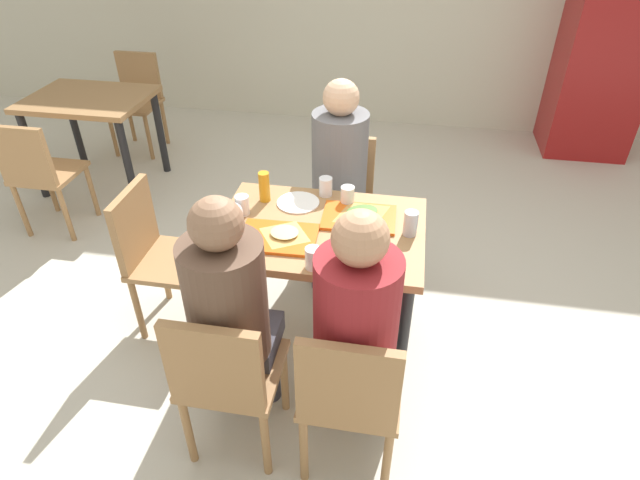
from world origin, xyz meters
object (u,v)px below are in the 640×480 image
at_px(main_table, 320,247).
at_px(plastic_cup_c, 242,205).
at_px(chair_left_end, 157,250).
at_px(drink_fridge, 608,44).
at_px(tray_red_far, 359,217).
at_px(background_table, 91,112).
at_px(pizza_slice_a, 284,233).
at_px(chair_far_side, 341,195).
at_px(tray_red_near, 278,237).
at_px(foil_bundle, 233,212).
at_px(background_chair_near, 39,170).
at_px(pizza_slice_b, 362,212).
at_px(background_chair_far, 137,95).
at_px(person_in_red, 231,306).
at_px(paper_plate_center, 298,203).
at_px(plastic_cup_a, 326,187).
at_px(plastic_cup_d, 347,196).
at_px(paper_plate_near_edge, 345,255).
at_px(chair_near_left, 226,375).
at_px(person_in_brown_jacket, 357,322).
at_px(condiment_bottle, 264,187).
at_px(person_far_side, 339,170).
at_px(plastic_cup_b, 313,258).
at_px(chair_near_right, 350,393).

bearing_deg(main_table, plastic_cup_c, 172.22).
bearing_deg(chair_left_end, drink_fridge, 45.12).
xyz_separation_m(tray_red_far, background_table, (-2.23, 1.34, -0.13)).
relative_size(main_table, pizza_slice_a, 4.42).
height_order(chair_far_side, tray_red_far, chair_far_side).
height_order(main_table, tray_red_near, tray_red_near).
distance_m(foil_bundle, background_chair_near, 1.81).
distance_m(chair_far_side, tray_red_near, 0.93).
bearing_deg(pizza_slice_b, background_chair_far, 137.53).
relative_size(person_in_red, paper_plate_center, 5.70).
relative_size(plastic_cup_a, plastic_cup_d, 1.00).
bearing_deg(tray_red_far, pizza_slice_b, 61.09).
xyz_separation_m(pizza_slice_a, background_chair_far, (-1.91, 2.30, -0.27)).
distance_m(chair_left_end, plastic_cup_c, 0.57).
height_order(paper_plate_near_edge, plastic_cup_d, plastic_cup_d).
distance_m(foil_bundle, background_chair_far, 2.75).
bearing_deg(pizza_slice_a, drink_fridge, 54.67).
height_order(chair_near_left, plastic_cup_d, chair_near_left).
height_order(tray_red_near, background_table, tray_red_near).
bearing_deg(pizza_slice_b, person_in_brown_jacket, -85.10).
bearing_deg(pizza_slice_b, condiment_bottle, 172.22).
bearing_deg(main_table, background_table, 144.80).
xyz_separation_m(chair_far_side, paper_plate_near_edge, (0.15, -0.95, 0.25)).
distance_m(chair_near_left, pizza_slice_a, 0.70).
bearing_deg(background_chair_far, person_far_side, -37.45).
relative_size(chair_left_end, foil_bundle, 8.45).
relative_size(paper_plate_near_edge, plastic_cup_b, 2.20).
height_order(pizza_slice_a, drink_fridge, drink_fridge).
xyz_separation_m(main_table, pizza_slice_a, (-0.15, -0.11, 0.14)).
relative_size(person_far_side, paper_plate_near_edge, 5.70).
height_order(plastic_cup_d, background_chair_far, background_chair_far).
height_order(paper_plate_center, pizza_slice_a, pizza_slice_a).
relative_size(chair_left_end, plastic_cup_b, 8.45).
height_order(chair_far_side, pizza_slice_a, chair_far_side).
relative_size(tray_red_near, plastic_cup_b, 3.60).
xyz_separation_m(person_far_side, background_chair_far, (-2.05, 1.57, -0.25)).
relative_size(pizza_slice_a, background_table, 0.25).
relative_size(plastic_cup_c, plastic_cup_d, 1.00).
bearing_deg(plastic_cup_a, paper_plate_center, -138.84).
bearing_deg(foil_bundle, background_chair_near, 155.75).
xyz_separation_m(plastic_cup_a, background_table, (-2.03, 1.14, -0.18)).
height_order(person_far_side, paper_plate_center, person_far_side).
distance_m(person_far_side, paper_plate_center, 0.44).
height_order(main_table, person_in_brown_jacket, person_in_brown_jacket).
relative_size(chair_near_right, person_in_red, 0.67).
bearing_deg(foil_bundle, chair_far_side, 60.95).
distance_m(plastic_cup_d, background_table, 2.48).
height_order(person_in_brown_jacket, plastic_cup_d, person_in_brown_jacket).
relative_size(pizza_slice_b, plastic_cup_c, 2.93).
bearing_deg(background_chair_near, chair_near_right, -32.43).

